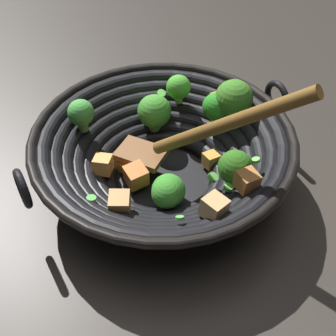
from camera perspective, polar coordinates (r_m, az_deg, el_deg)
name	(u,v)px	position (r m, az deg, el deg)	size (l,w,h in m)	color
ground_plane	(163,183)	(0.73, -0.56, -1.81)	(4.00, 4.00, 0.00)	#332D28
wok	(165,152)	(0.69, -0.39, 1.94)	(0.38, 0.41, 0.24)	black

